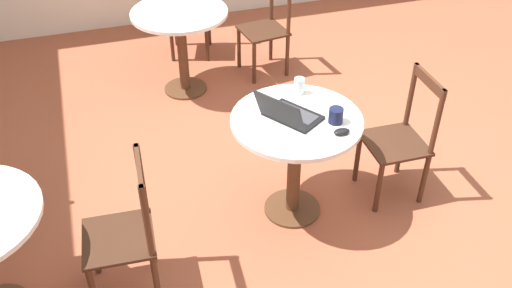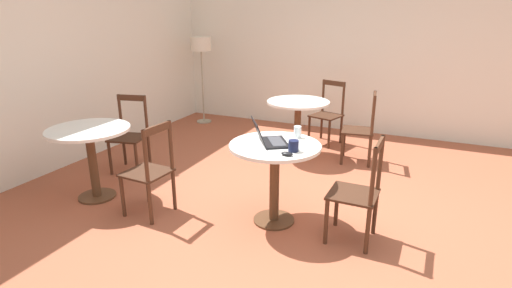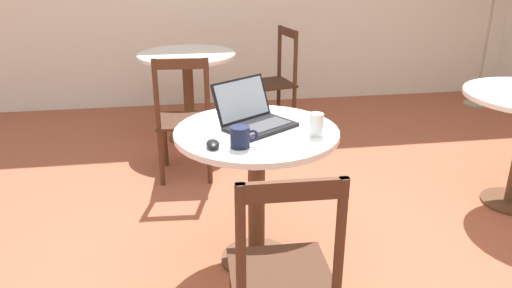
% 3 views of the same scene
% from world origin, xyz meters
% --- Properties ---
extents(ground_plane, '(16.00, 16.00, 0.00)m').
position_xyz_m(ground_plane, '(0.00, 0.00, 0.00)').
color(ground_plane, '#9E5138').
extents(cafe_table_near, '(0.81, 0.81, 0.76)m').
position_xyz_m(cafe_table_near, '(-0.10, 0.27, 0.60)').
color(cafe_table_near, '#51331E').
rests_on(cafe_table_near, ground_plane).
extents(cafe_table_mid, '(0.81, 0.81, 0.76)m').
position_xyz_m(cafe_table_mid, '(1.68, 0.64, 0.60)').
color(cafe_table_mid, '#51331E').
rests_on(cafe_table_mid, ground_plane).
extents(chair_near_front, '(0.40, 0.40, 0.91)m').
position_xyz_m(chair_near_front, '(-0.11, -0.49, 0.44)').
color(chair_near_front, '#472819').
rests_on(chair_near_front, ground_plane).
extents(chair_mid_right, '(0.49, 0.49, 0.91)m').
position_xyz_m(chair_mid_right, '(2.41, 0.42, 0.44)').
color(chair_mid_right, '#472819').
rests_on(chair_mid_right, ground_plane).
extents(chair_mid_front, '(0.44, 0.44, 0.91)m').
position_xyz_m(chair_mid_front, '(1.80, -0.17, 0.44)').
color(chair_mid_front, '#472819').
rests_on(chair_mid_front, ground_plane).
extents(chair_far_front, '(0.41, 0.41, 0.91)m').
position_xyz_m(chair_far_front, '(-0.44, 1.39, 0.44)').
color(chair_far_front, '#472819').
rests_on(chair_far_front, ground_plane).
extents(laptop, '(0.44, 0.43, 0.22)m').
position_xyz_m(laptop, '(-0.10, 0.33, 0.80)').
color(laptop, black).
rests_on(laptop, cafe_table_near).
extents(mouse, '(0.06, 0.10, 0.03)m').
position_xyz_m(mouse, '(-0.33, 0.08, 0.77)').
color(mouse, black).
rests_on(mouse, cafe_table_near).
extents(mug, '(0.13, 0.09, 0.10)m').
position_xyz_m(mug, '(-0.20, 0.06, 0.81)').
color(mug, '#141938').
rests_on(mug, cafe_table_near).
extents(drinking_glass, '(0.07, 0.07, 0.11)m').
position_xyz_m(drinking_glass, '(0.17, 0.16, 0.81)').
color(drinking_glass, silver).
rests_on(drinking_glass, cafe_table_near).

